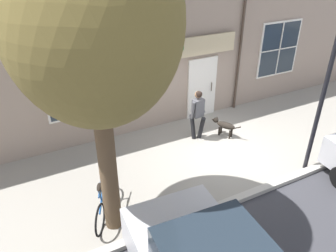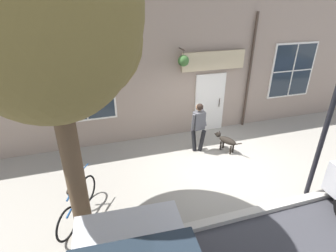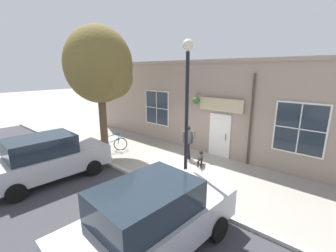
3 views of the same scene
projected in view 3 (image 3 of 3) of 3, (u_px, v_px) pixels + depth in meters
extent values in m
plane|color=gray|center=(182.00, 166.00, 9.88)|extent=(90.00, 90.00, 0.00)
cube|color=#B2ADA3|center=(149.00, 182.00, 8.39)|extent=(0.20, 28.00, 0.12)
cube|color=gray|center=(211.00, 110.00, 11.07)|extent=(0.30, 18.00, 4.44)
cube|color=gray|center=(213.00, 61.00, 10.51)|extent=(0.42, 18.00, 0.16)
cube|color=white|center=(220.00, 135.00, 10.82)|extent=(0.10, 1.10, 2.10)
cube|color=#232D38|center=(219.00, 137.00, 10.82)|extent=(0.03, 0.90, 1.90)
cylinder|color=#47382D|center=(226.00, 137.00, 10.54)|extent=(0.03, 0.03, 0.30)
cube|color=beige|center=(221.00, 105.00, 10.39)|extent=(0.08, 2.20, 0.60)
cylinder|color=#47382D|center=(251.00, 121.00, 9.64)|extent=(0.09, 0.09, 4.00)
cylinder|color=#47382D|center=(198.00, 94.00, 10.93)|extent=(0.44, 0.04, 0.04)
cylinder|color=#47382D|center=(196.00, 98.00, 10.84)|extent=(0.01, 0.01, 0.34)
cone|color=#2D2823|center=(196.00, 102.00, 10.89)|extent=(0.32, 0.32, 0.18)
sphere|color=#3D6B33|center=(196.00, 100.00, 10.87)|extent=(0.34, 0.34, 0.34)
cube|color=white|center=(157.00, 108.00, 13.23)|extent=(0.08, 1.82, 2.02)
cube|color=#232D38|center=(157.00, 108.00, 13.21)|extent=(0.03, 1.70, 1.90)
cube|color=white|center=(157.00, 108.00, 13.20)|extent=(0.04, 0.04, 1.90)
cube|color=white|center=(157.00, 108.00, 13.20)|extent=(0.04, 1.70, 0.04)
cube|color=white|center=(300.00, 129.00, 8.52)|extent=(0.08, 1.82, 2.02)
cube|color=#232D38|center=(299.00, 129.00, 8.50)|extent=(0.03, 1.70, 1.90)
cube|color=white|center=(299.00, 129.00, 8.48)|extent=(0.04, 0.04, 1.90)
cube|color=white|center=(299.00, 129.00, 8.48)|extent=(0.04, 1.70, 0.04)
cylinder|color=black|center=(188.00, 150.00, 10.77)|extent=(0.30, 0.17, 0.78)
cylinder|color=black|center=(189.00, 152.00, 10.51)|extent=(0.30, 0.17, 0.78)
cube|color=#4C4C51|center=(188.00, 137.00, 10.48)|extent=(0.26, 0.37, 0.56)
sphere|color=#936B4C|center=(189.00, 129.00, 10.39)|extent=(0.21, 0.21, 0.21)
sphere|color=black|center=(189.00, 128.00, 10.36)|extent=(0.20, 0.20, 0.20)
cylinder|color=#4C4C51|center=(184.00, 137.00, 10.57)|extent=(0.17, 0.11, 0.57)
cylinder|color=#4C4C51|center=(194.00, 137.00, 10.44)|extent=(0.34, 0.13, 0.52)
ellipsoid|color=black|center=(200.00, 158.00, 9.86)|extent=(0.65, 0.48, 0.20)
cylinder|color=black|center=(199.00, 161.00, 10.11)|extent=(0.06, 0.06, 0.29)
cylinder|color=black|center=(202.00, 161.00, 10.08)|extent=(0.06, 0.06, 0.29)
cylinder|color=black|center=(198.00, 164.00, 9.76)|extent=(0.06, 0.06, 0.29)
cylinder|color=black|center=(201.00, 164.00, 9.73)|extent=(0.06, 0.06, 0.29)
sphere|color=black|center=(201.00, 153.00, 10.19)|extent=(0.17, 0.17, 0.17)
cone|color=black|center=(201.00, 152.00, 10.30)|extent=(0.13, 0.13, 0.09)
cone|color=black|center=(200.00, 151.00, 10.17)|extent=(0.06, 0.06, 0.07)
cone|color=black|center=(202.00, 151.00, 10.15)|extent=(0.06, 0.06, 0.07)
cylinder|color=black|center=(199.00, 160.00, 9.49)|extent=(0.20, 0.13, 0.14)
cylinder|color=brown|center=(103.00, 123.00, 10.92)|extent=(0.36, 0.36, 3.24)
ellipsoid|color=brown|center=(99.00, 65.00, 10.26)|extent=(3.17, 2.85, 3.49)
sphere|color=brown|center=(111.00, 77.00, 10.32)|extent=(2.01, 2.01, 2.01)
torus|color=black|center=(121.00, 144.00, 11.81)|extent=(0.62, 0.41, 0.70)
torus|color=black|center=(100.00, 147.00, 11.37)|extent=(0.62, 0.41, 0.70)
cylinder|color=#1E4C8C|center=(110.00, 142.00, 11.54)|extent=(0.92, 0.43, 0.18)
cylinder|color=#1E4C8C|center=(107.00, 140.00, 11.43)|extent=(0.22, 0.12, 0.48)
cylinder|color=#1E4C8C|center=(111.00, 136.00, 11.48)|extent=(0.77, 0.37, 0.15)
cylinder|color=#1E4C8C|center=(119.00, 138.00, 11.70)|extent=(0.12, 0.08, 0.58)
cylinder|color=#1E4C8C|center=(119.00, 133.00, 11.64)|extent=(0.41, 0.27, 0.03)
ellipsoid|color=black|center=(106.00, 135.00, 11.37)|extent=(0.27, 0.19, 0.09)
cube|color=#B7B7BC|center=(49.00, 162.00, 8.57)|extent=(4.41, 2.04, 0.76)
cube|color=#1E2833|center=(41.00, 146.00, 8.25)|extent=(2.33, 1.69, 0.68)
cylinder|color=black|center=(75.00, 156.00, 10.18)|extent=(0.63, 0.22, 0.62)
cylinder|color=black|center=(94.00, 168.00, 8.99)|extent=(0.63, 0.22, 0.62)
cylinder|color=black|center=(4.00, 175.00, 8.34)|extent=(0.63, 0.22, 0.62)
cylinder|color=black|center=(16.00, 193.00, 7.14)|extent=(0.63, 0.22, 0.62)
cube|color=#B7B7BC|center=(154.00, 225.00, 5.11)|extent=(4.41, 2.04, 0.76)
cube|color=#1E2833|center=(146.00, 201.00, 4.79)|extent=(2.33, 1.69, 0.68)
cylinder|color=black|center=(168.00, 201.00, 6.72)|extent=(0.63, 0.22, 0.62)
cylinder|color=black|center=(219.00, 229.00, 5.53)|extent=(0.63, 0.22, 0.62)
cylinder|color=black|center=(82.00, 250.00, 4.88)|extent=(0.63, 0.22, 0.62)
cylinder|color=black|center=(186.00, 129.00, 7.05)|extent=(0.11, 0.11, 4.64)
sphere|color=beige|center=(188.00, 45.00, 6.44)|extent=(0.32, 0.32, 0.32)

